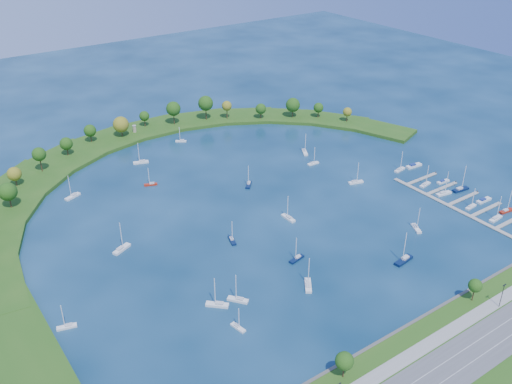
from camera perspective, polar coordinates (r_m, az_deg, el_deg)
ground at (r=275.96m, az=-0.25°, el=-1.42°), size 700.00×700.00×0.00m
south_shoreline at (r=206.63m, az=20.34°, el=-15.16°), size 420.00×43.10×11.60m
breakwater at (r=294.84m, az=-13.16°, el=0.08°), size 286.74×247.64×2.00m
breakwater_trees at (r=334.87m, az=-10.94°, el=5.72°), size 240.97×95.69×16.27m
harbor_tower at (r=362.31m, az=-12.17°, el=6.26°), size 2.60×2.60×4.49m
dock_system at (r=293.79m, az=20.66°, el=-1.37°), size 24.28×82.00×1.60m
moored_boat_0 at (r=215.77m, az=-18.55°, el=-12.68°), size 7.22×3.73×10.23m
moored_boat_1 at (r=244.23m, az=14.69°, el=-6.61°), size 10.16×4.08×14.52m
moored_boat_2 at (r=238.04m, az=4.13°, el=-6.66°), size 7.90×3.59×11.22m
moored_boat_3 at (r=214.50m, az=-3.91°, el=-11.20°), size 7.93×7.71×12.70m
moored_boat_4 at (r=204.96m, az=-1.83°, el=-13.42°), size 2.89×6.58×9.35m
moored_boat_5 at (r=299.72m, az=-10.57°, el=0.83°), size 7.07×4.24×10.05m
moored_boat_6 at (r=223.86m, az=5.28°, el=-9.30°), size 7.14×8.50×12.85m
moored_boat_7 at (r=318.80m, az=5.78°, el=2.95°), size 7.12×2.34×10.33m
moored_boat_8 at (r=297.56m, az=-18.01°, el=-0.37°), size 8.78×5.44×12.51m
moored_boat_9 at (r=265.37m, az=3.28°, el=-2.57°), size 2.47×8.21×11.99m
moored_boat_10 at (r=324.97m, az=-11.53°, el=3.02°), size 8.85×4.94×12.54m
moored_boat_11 at (r=249.20m, az=-2.44°, el=-4.83°), size 4.04×7.51×10.63m
moored_boat_12 at (r=348.98m, az=-7.58°, el=5.17°), size 6.47×5.35×9.73m
moored_boat_13 at (r=267.46m, az=15.85°, el=-3.47°), size 5.50×7.99×11.53m
moored_boat_14 at (r=294.27m, az=-0.75°, el=0.81°), size 7.04×7.39×11.72m
moored_boat_15 at (r=249.96m, az=-13.41°, el=-5.55°), size 9.25×6.18×13.30m
moored_boat_16 at (r=301.21m, az=10.03°, el=1.03°), size 8.39×4.53×11.88m
moored_boat_17 at (r=332.11m, az=4.94°, el=4.09°), size 6.19×8.54×12.44m
moored_boat_18 at (r=216.33m, az=-1.82°, el=-10.74°), size 6.69×7.81×11.88m
docked_boat_2 at (r=287.22m, az=23.02°, el=-2.44°), size 8.48×3.00×12.23m
docked_boat_3 at (r=296.01m, az=23.93°, el=-1.70°), size 8.05×3.07×11.55m
docked_boat_4 at (r=293.29m, az=20.86°, el=-1.34°), size 7.29×2.70×10.47m
docked_boat_5 at (r=301.45m, az=21.97°, el=-0.78°), size 9.08×2.80×1.84m
docked_boat_6 at (r=301.02m, az=18.41°, el=-0.09°), size 8.99×3.77×12.80m
docked_boat_7 at (r=307.75m, az=19.93°, el=0.29°), size 9.72×3.78×13.92m
docked_boat_8 at (r=307.20m, az=16.69°, el=0.77°), size 7.95×3.40×11.32m
docked_boat_9 at (r=313.36m, az=18.34°, el=1.01°), size 7.81×2.68×1.57m
docked_boat_10 at (r=319.76m, az=14.29°, el=2.24°), size 7.93×3.42×11.29m
docked_boat_11 at (r=326.18m, az=15.61°, el=2.57°), size 10.14×3.53×2.03m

